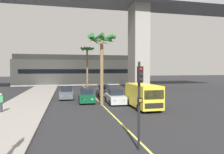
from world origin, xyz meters
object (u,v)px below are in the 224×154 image
Objects in this scene: pedestrian_mid_block at (1,102)px; car_queue_fourth at (67,93)px; traffic_light_median_near at (140,93)px; palm_tree_mid_median at (87,55)px; car_queue_third at (115,97)px; car_queue_front at (86,96)px; car_queue_second at (103,91)px; delivery_van at (143,95)px; palm_tree_near_median at (102,46)px.

car_queue_fourth is at bearing 55.78° from pedestrian_mid_block.
car_queue_fourth is at bearing 100.36° from traffic_light_median_near.
palm_tree_mid_median is at bearing 68.71° from pedestrian_mid_block.
car_queue_fourth is at bearing 136.62° from car_queue_third.
car_queue_third is (3.04, -1.62, 0.00)m from car_queue_front.
car_queue_second is 1.00× the size of car_queue_fourth.
traffic_light_median_near is 2.59× the size of pedestrian_mid_block.
delivery_van reaches higher than car_queue_fourth.
palm_tree_near_median is (0.31, 12.28, 3.51)m from traffic_light_median_near.
palm_tree_mid_median is (1.10, 35.58, 4.16)m from traffic_light_median_near.
car_queue_second is 14.79m from pedestrian_mid_block.
car_queue_third is 2.56× the size of pedestrian_mid_block.
car_queue_fourth is 0.48× the size of palm_tree_mid_median.
traffic_light_median_near is 0.55× the size of palm_tree_near_median.
delivery_van is 3.25× the size of pedestrian_mid_block.
car_queue_second is at bearing 61.27° from car_queue_front.
palm_tree_near_median is (-1.66, -0.91, 5.50)m from car_queue_third.
car_queue_second is 2.56× the size of pedestrian_mid_block.
traffic_light_median_near is 35.84m from palm_tree_mid_median.
car_queue_second is 0.48× the size of palm_tree_mid_median.
palm_tree_near_median is at bearing -151.17° from car_queue_third.
car_queue_third is 5.82m from palm_tree_near_median.
palm_tree_near_median is 10.75m from pedestrian_mid_block.
palm_tree_mid_median is (-2.83, 25.84, 5.59)m from delivery_van.
traffic_light_median_near is at bearing -98.52° from car_queue_third.
palm_tree_mid_median is 27.96m from pedestrian_mid_block.
car_queue_third is at bearing -87.75° from palm_tree_mid_median.
car_queue_fourth is 8.87m from palm_tree_near_median.
car_queue_second and car_queue_third have the same top height.
pedestrian_mid_block reaches higher than car_queue_front.
car_queue_front is at bearing 31.21° from pedestrian_mid_block.
car_queue_third is 23.24m from palm_tree_mid_median.
car_queue_front is 1.00× the size of car_queue_second.
car_queue_fourth is at bearing 123.71° from car_queue_front.
pedestrian_mid_block is (-5.50, -8.09, 0.28)m from car_queue_fourth.
palm_tree_mid_median is (4.42, 17.38, 6.15)m from car_queue_fourth.
car_queue_fourth is (-2.26, 3.39, 0.00)m from car_queue_front.
car_queue_fourth is 11.16m from delivery_van.
palm_tree_near_median is at bearing 88.53° from traffic_light_median_near.
car_queue_fourth is at bearing 130.60° from delivery_van.
pedestrian_mid_block is (-10.80, -3.08, 0.28)m from car_queue_third.
car_queue_third is (0.05, -7.07, 0.00)m from car_queue_second.
delivery_van is (1.95, -3.45, 0.57)m from car_queue_third.
car_queue_front is 21.77m from palm_tree_mid_median.
car_queue_second is 5.64m from car_queue_fourth.
car_queue_fourth is (-5.30, 5.01, 0.00)m from car_queue_third.
delivery_van is 0.61× the size of palm_tree_mid_median.
car_queue_front is 0.55× the size of palm_tree_near_median.
car_queue_second is at bearing 90.43° from car_queue_third.
palm_tree_near_median is at bearing -61.44° from car_queue_front.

